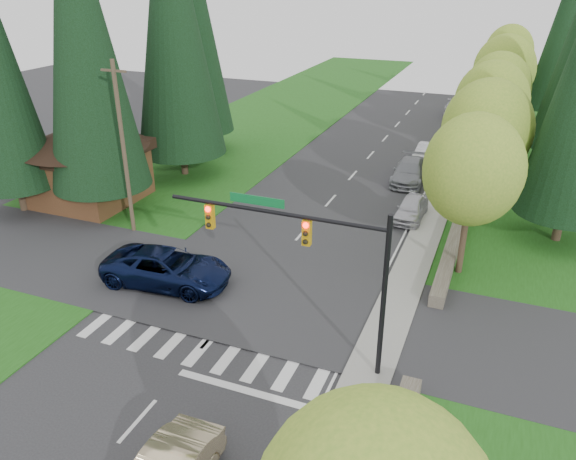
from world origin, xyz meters
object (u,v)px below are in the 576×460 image
Objects in this scene: parked_car_a at (411,208)px; parked_car_c at (426,152)px; parked_car_d at (446,140)px; parked_car_e at (454,110)px; parked_car_b at (409,171)px; suv_navy at (167,268)px.

parked_car_c is (-1.13, 12.54, -0.06)m from parked_car_a.
parked_car_d is (0.00, 16.25, 0.08)m from parked_car_a.
parked_car_c is at bearing -96.25° from parked_car_e.
parked_car_d reaches higher than parked_car_a.
parked_car_e reaches higher than parked_car_a.
parked_car_c is (0.27, 5.81, -0.15)m from parked_car_b.
parked_car_b is 1.19× the size of parked_car_d.
suv_navy is 15.88m from parked_car_a.
parked_car_a is 0.81× the size of parked_car_e.
suv_navy is 1.40× the size of parked_car_d.
parked_car_b is at bearing -87.40° from parked_car_c.
parked_car_b is at bearing -96.54° from parked_car_e.
parked_car_b reaches higher than parked_car_c.
parked_car_c is 3.89m from parked_car_d.
suv_navy is 1.56× the size of parked_car_a.
parked_car_c is (8.64, 25.05, -0.25)m from suv_navy.
suv_navy is 1.26× the size of parked_car_e.
parked_car_e is at bearing 85.71° from parked_car_b.
parked_car_b is at bearing -102.78° from parked_car_d.
parked_car_b is (8.37, 19.24, -0.10)m from suv_navy.
parked_car_d is at bearing 91.42° from parked_car_a.
suv_navy is at bearing -103.81° from parked_car_c.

